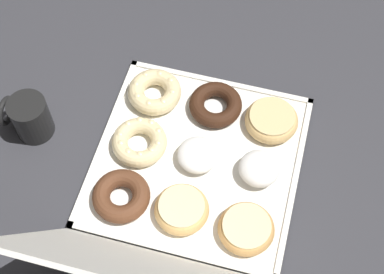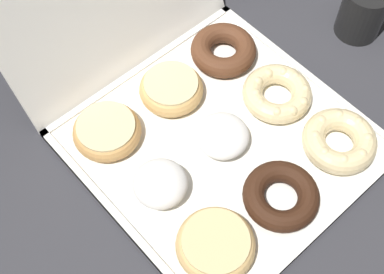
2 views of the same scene
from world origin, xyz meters
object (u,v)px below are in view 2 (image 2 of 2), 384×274
powdered_filled_donut_3 (159,182)px  glazed_ring_donut_7 (170,89)px  coffee_mug (364,10)px  donut_box (222,144)px  cruller_donut_5 (279,95)px  glazed_ring_donut_6 (107,131)px  chocolate_cake_ring_donut_1 (281,196)px  glazed_ring_donut_0 (216,245)px  powdered_filled_donut_4 (221,134)px  cruller_donut_2 (339,141)px  chocolate_cake_ring_donut_8 (223,50)px

powdered_filled_donut_3 → glazed_ring_donut_7: size_ratio=0.77×
coffee_mug → powdered_filled_donut_3: bearing=-178.8°
donut_box → glazed_ring_donut_7: glazed_ring_donut_7 is taller
cruller_donut_5 → glazed_ring_donut_6: bearing=152.1°
donut_box → chocolate_cake_ring_donut_1: bearing=-92.3°
glazed_ring_donut_6 → powdered_filled_donut_3: bearing=-89.2°
glazed_ring_donut_0 → chocolate_cake_ring_donut_1: 0.13m
coffee_mug → glazed_ring_donut_0: bearing=-164.5°
powdered_filled_donut_4 → glazed_ring_donut_7: 0.12m
cruller_donut_2 → powdered_filled_donut_3: (-0.26, 0.13, 0.00)m
donut_box → glazed_ring_donut_0: size_ratio=3.67×
powdered_filled_donut_3 → glazed_ring_donut_7: 0.18m
glazed_ring_donut_0 → coffee_mug: coffee_mug is taller
chocolate_cake_ring_donut_1 → cruller_donut_2: size_ratio=0.98×
powdered_filled_donut_4 → cruller_donut_5: 0.13m
cruller_donut_2 → cruller_donut_5: bearing=92.7°
cruller_donut_2 → powdered_filled_donut_4: size_ratio=1.38×
cruller_donut_2 → coffee_mug: 0.28m
donut_box → powdered_filled_donut_3: 0.13m
glazed_ring_donut_7 → chocolate_cake_ring_donut_1: bearing=-90.5°
cruller_donut_2 → chocolate_cake_ring_donut_1: bearing=-178.6°
chocolate_cake_ring_donut_1 → coffee_mug: (0.37, 0.15, 0.02)m
cruller_donut_2 → chocolate_cake_ring_donut_8: 0.26m
chocolate_cake_ring_donut_8 → chocolate_cake_ring_donut_1: bearing=-116.4°
glazed_ring_donut_6 → cruller_donut_5: bearing=-27.9°
powdered_filled_donut_3 → cruller_donut_5: size_ratio=0.72×
chocolate_cake_ring_donut_1 → glazed_ring_donut_7: 0.26m
powdered_filled_donut_4 → cruller_donut_5: (0.13, -0.01, -0.00)m
chocolate_cake_ring_donut_1 → cruller_donut_2: cruller_donut_2 is taller
powdered_filled_donut_4 → glazed_ring_donut_7: powdered_filled_donut_4 is taller
chocolate_cake_ring_donut_8 → coffee_mug: 0.27m
donut_box → powdered_filled_donut_3: powdered_filled_donut_3 is taller
chocolate_cake_ring_donut_8 → coffee_mug: (0.24, -0.12, 0.02)m
glazed_ring_donut_6 → glazed_ring_donut_7: size_ratio=1.02×
cruller_donut_5 → donut_box: bearing=177.8°
glazed_ring_donut_0 → cruller_donut_5: (0.26, 0.12, -0.00)m
donut_box → coffee_mug: 0.37m
glazed_ring_donut_0 → powdered_filled_donut_3: bearing=89.1°
coffee_mug → cruller_donut_2: bearing=-148.2°
glazed_ring_donut_0 → glazed_ring_donut_7: same height
donut_box → powdered_filled_donut_3: size_ratio=5.04×
donut_box → powdered_filled_donut_3: bearing=178.6°
chocolate_cake_ring_donut_1 → powdered_filled_donut_4: bearing=87.5°
glazed_ring_donut_0 → chocolate_cake_ring_donut_8: bearing=44.6°
cruller_donut_2 → coffee_mug: coffee_mug is taller
powdered_filled_donut_3 → chocolate_cake_ring_donut_8: (0.26, 0.13, -0.01)m
powdered_filled_donut_3 → cruller_donut_5: bearing=-1.8°
cruller_donut_5 → glazed_ring_donut_7: glazed_ring_donut_7 is taller
powdered_filled_donut_4 → chocolate_cake_ring_donut_8: size_ratio=0.74×
glazed_ring_donut_0 → coffee_mug: bearing=15.5°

